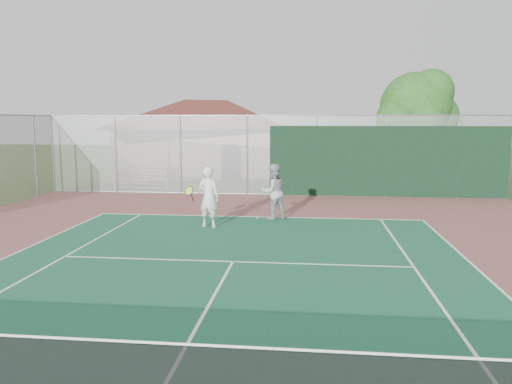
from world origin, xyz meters
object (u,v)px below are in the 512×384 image
clubhouse (209,130)px  tree (417,110)px  bleachers (147,178)px  player_grey_back (273,192)px  player_white_front (208,197)px

clubhouse → tree: bearing=-40.8°
bleachers → clubhouse: bearing=83.5°
clubhouse → player_grey_back: size_ratio=7.66×
tree → player_grey_back: 11.56m
clubhouse → player_grey_back: bearing=-87.0°
tree → player_grey_back: (-6.41, -9.19, -2.85)m
player_grey_back → tree: bearing=-156.6°
bleachers → player_white_front: (4.78, -8.44, 0.42)m
clubhouse → player_white_front: size_ratio=7.50×
bleachers → player_white_front: player_white_front is taller
clubhouse → tree: 12.65m
tree → player_white_front: tree is taller
player_white_front → player_grey_back: size_ratio=1.02×
clubhouse → bleachers: 7.87m
player_grey_back → bleachers: bearing=-78.1°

